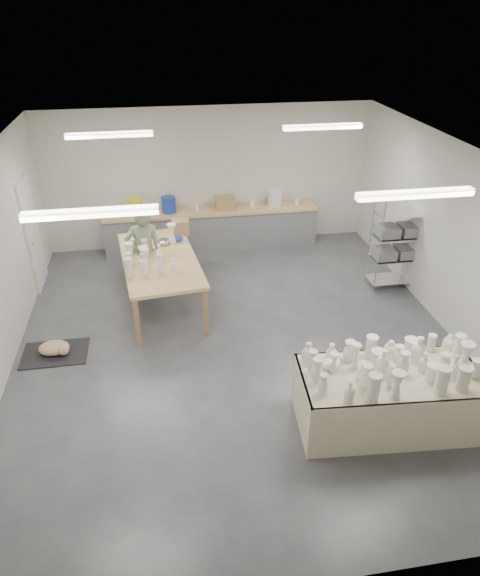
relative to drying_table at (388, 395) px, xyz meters
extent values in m
plane|color=#424449|center=(-1.60, 2.06, -0.46)|extent=(8.00, 8.00, 0.00)
cube|color=white|center=(-1.60, 2.06, 2.53)|extent=(7.00, 8.00, 0.02)
cube|color=silver|center=(-1.60, 6.06, 1.04)|extent=(7.00, 0.02, 3.00)
cube|color=silver|center=(-1.60, -1.94, 1.04)|extent=(7.00, 0.02, 3.00)
cube|color=silver|center=(1.90, 2.06, 1.04)|extent=(0.02, 8.00, 3.00)
cube|color=white|center=(-5.07, 4.66, 0.59)|extent=(0.05, 0.90, 2.10)
cube|color=white|center=(-3.40, 0.56, 2.48)|extent=(1.40, 0.12, 0.08)
cube|color=white|center=(0.20, 0.56, 2.48)|extent=(1.40, 0.12, 0.08)
cube|color=white|center=(-3.40, 4.06, 2.48)|extent=(1.40, 0.12, 0.08)
cube|color=white|center=(0.20, 4.06, 2.48)|extent=(1.40, 0.12, 0.08)
cube|color=tan|center=(-1.60, 5.74, 0.41)|extent=(4.60, 0.60, 0.06)
cube|color=slate|center=(-1.60, 5.74, -0.04)|extent=(4.60, 0.55, 0.84)
cylinder|color=yellow|center=(-3.20, 5.74, 0.61)|extent=(0.30, 0.30, 0.34)
cylinder|color=#1D37A0|center=(-2.50, 5.74, 0.61)|extent=(0.30, 0.30, 0.34)
cylinder|color=white|center=(-0.20, 5.74, 0.61)|extent=(0.30, 0.30, 0.34)
cube|color=#A47C4F|center=(-1.30, 5.74, 0.58)|extent=(0.40, 0.30, 0.28)
cylinder|color=white|center=(-3.60, 5.74, 0.51)|extent=(0.10, 0.10, 0.14)
cylinder|color=white|center=(-1.90, 5.74, 0.51)|extent=(0.10, 0.10, 0.14)
cylinder|color=white|center=(-0.70, 5.74, 0.51)|extent=(0.10, 0.10, 0.14)
cylinder|color=white|center=(0.30, 5.74, 0.51)|extent=(0.10, 0.10, 0.14)
cylinder|color=silver|center=(1.18, 3.24, 0.44)|extent=(0.02, 0.02, 1.80)
cylinder|color=silver|center=(2.02, 3.24, 0.44)|extent=(0.02, 0.02, 1.80)
cylinder|color=silver|center=(1.18, 3.68, 0.44)|extent=(0.02, 0.02, 1.80)
cylinder|color=silver|center=(2.02, 3.68, 0.44)|extent=(0.02, 0.02, 1.80)
cube|color=silver|center=(1.60, 3.46, -0.31)|extent=(0.88, 0.48, 0.02)
cube|color=silver|center=(1.60, 3.46, 0.14)|extent=(0.88, 0.48, 0.02)
cube|color=silver|center=(1.60, 3.46, 0.59)|extent=(0.88, 0.48, 0.02)
cube|color=silver|center=(1.60, 3.46, 1.04)|extent=(0.88, 0.48, 0.02)
cube|color=slate|center=(1.38, 3.46, 0.26)|extent=(0.38, 0.42, 0.18)
cube|color=slate|center=(1.82, 3.46, 0.26)|extent=(0.38, 0.42, 0.18)
cube|color=slate|center=(1.38, 3.46, 0.71)|extent=(0.38, 0.42, 0.18)
cube|color=slate|center=(1.82, 3.46, 0.71)|extent=(0.38, 0.42, 0.18)
cube|color=olive|center=(0.00, 0.00, -0.11)|extent=(2.08, 1.07, 0.70)
cube|color=beige|center=(0.00, 0.00, 0.33)|extent=(2.35, 1.24, 0.03)
cube|color=beige|center=(0.00, -0.52, -0.06)|extent=(2.27, 0.20, 0.80)
cube|color=beige|center=(0.00, 0.51, -0.06)|extent=(2.27, 0.20, 0.80)
cube|color=tan|center=(-2.77, 3.49, 0.45)|extent=(1.52, 2.62, 0.06)
cube|color=olive|center=(-3.33, 2.31, -0.02)|extent=(0.08, 0.08, 0.88)
cube|color=olive|center=(-2.22, 2.31, -0.02)|extent=(0.08, 0.08, 0.88)
cube|color=olive|center=(-3.33, 4.66, -0.02)|extent=(0.08, 0.08, 0.88)
cube|color=olive|center=(-2.22, 4.66, -0.02)|extent=(0.08, 0.08, 0.88)
ellipsoid|color=silver|center=(-2.67, 4.06, 0.53)|extent=(0.26, 0.26, 0.12)
cylinder|color=#1D37A0|center=(-2.44, 4.21, 0.49)|extent=(0.26, 0.26, 0.03)
cylinder|color=white|center=(-2.82, 4.31, 0.54)|extent=(0.11, 0.11, 0.12)
cube|color=#A47C4F|center=(-2.34, 4.48, 0.62)|extent=(0.32, 0.26, 0.28)
cube|color=black|center=(-4.50, 2.24, -0.45)|extent=(1.00, 0.70, 0.02)
ellipsoid|color=white|center=(-4.50, 2.24, -0.34)|extent=(0.56, 0.48, 0.20)
sphere|color=white|center=(-4.34, 2.13, -0.32)|extent=(0.17, 0.17, 0.17)
imported|color=gray|center=(-3.03, 3.81, 0.44)|extent=(0.69, 0.49, 1.79)
cylinder|color=#A21917|center=(-3.03, 4.08, -0.14)|extent=(0.47, 0.47, 0.04)
cylinder|color=silver|center=(-2.90, 4.14, -0.31)|extent=(0.02, 0.02, 0.30)
cylinder|color=silver|center=(-3.15, 4.17, -0.31)|extent=(0.02, 0.02, 0.30)
cylinder|color=silver|center=(-3.05, 3.94, -0.31)|extent=(0.02, 0.02, 0.30)
camera|label=1|loc=(-2.69, -4.64, 4.45)|focal=32.00mm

